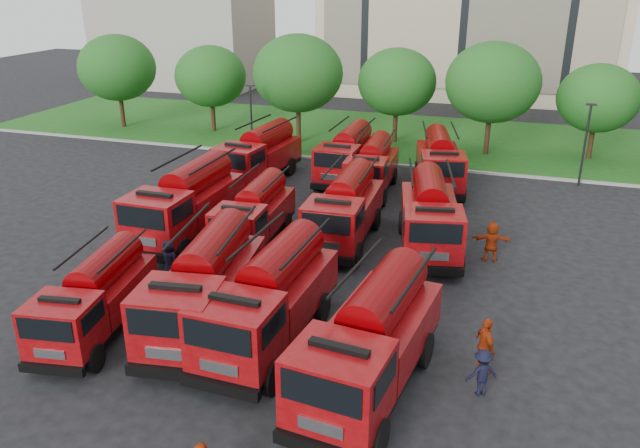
# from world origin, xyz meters

# --- Properties ---
(ground) EXTENTS (140.00, 140.00, 0.00)m
(ground) POSITION_xyz_m (0.00, 0.00, 0.00)
(ground) COLOR black
(ground) RESTS_ON ground
(lawn) EXTENTS (70.00, 16.00, 0.12)m
(lawn) POSITION_xyz_m (0.00, 26.00, 0.06)
(lawn) COLOR #164512
(lawn) RESTS_ON ground
(curb) EXTENTS (70.00, 0.30, 0.14)m
(curb) POSITION_xyz_m (0.00, 17.90, 0.07)
(curb) COLOR gray
(curb) RESTS_ON ground
(side_building) EXTENTS (18.00, 12.00, 10.00)m
(side_building) POSITION_xyz_m (-30.00, 44.00, 5.00)
(side_building) COLOR gray
(side_building) RESTS_ON ground
(tree_0) EXTENTS (6.30, 6.30, 7.70)m
(tree_0) POSITION_xyz_m (-24.00, 22.00, 5.02)
(tree_0) COLOR #382314
(tree_0) RESTS_ON ground
(tree_1) EXTENTS (5.71, 5.71, 6.98)m
(tree_1) POSITION_xyz_m (-16.00, 23.00, 4.55)
(tree_1) COLOR #382314
(tree_1) RESTS_ON ground
(tree_2) EXTENTS (6.72, 6.72, 8.22)m
(tree_2) POSITION_xyz_m (-8.00, 21.50, 5.35)
(tree_2) COLOR #382314
(tree_2) RESTS_ON ground
(tree_3) EXTENTS (5.88, 5.88, 7.19)m
(tree_3) POSITION_xyz_m (-1.00, 24.00, 4.68)
(tree_3) COLOR #382314
(tree_3) RESTS_ON ground
(tree_4) EXTENTS (6.55, 6.55, 8.01)m
(tree_4) POSITION_xyz_m (6.00, 22.50, 5.22)
(tree_4) COLOR #382314
(tree_4) RESTS_ON ground
(tree_5) EXTENTS (5.46, 5.46, 6.68)m
(tree_5) POSITION_xyz_m (13.00, 23.50, 4.35)
(tree_5) COLOR #382314
(tree_5) RESTS_ON ground
(lamp_post_0) EXTENTS (0.60, 0.25, 5.11)m
(lamp_post_0) POSITION_xyz_m (-10.00, 17.20, 2.90)
(lamp_post_0) COLOR black
(lamp_post_0) RESTS_ON ground
(lamp_post_1) EXTENTS (0.60, 0.25, 5.11)m
(lamp_post_1) POSITION_xyz_m (12.00, 17.20, 2.90)
(lamp_post_1) COLOR black
(lamp_post_1) RESTS_ON ground
(fire_truck_0) EXTENTS (3.11, 6.58, 2.88)m
(fire_truck_0) POSITION_xyz_m (-5.86, -6.41, 1.45)
(fire_truck_0) COLOR black
(fire_truck_0) RESTS_ON ground
(fire_truck_1) EXTENTS (3.69, 7.99, 3.50)m
(fire_truck_1) POSITION_xyz_m (-2.22, -4.92, 1.76)
(fire_truck_1) COLOR black
(fire_truck_1) RESTS_ON ground
(fire_truck_2) EXTENTS (3.05, 7.72, 3.46)m
(fire_truck_2) POSITION_xyz_m (0.36, -5.06, 1.74)
(fire_truck_2) COLOR black
(fire_truck_2) RESTS_ON ground
(fire_truck_3) EXTENTS (3.53, 7.95, 3.51)m
(fire_truck_3) POSITION_xyz_m (4.36, -6.64, 1.76)
(fire_truck_3) COLOR black
(fire_truck_3) RESTS_ON ground
(fire_truck_4) EXTENTS (2.97, 7.94, 3.60)m
(fire_truck_4) POSITION_xyz_m (-7.14, 2.58, 1.81)
(fire_truck_4) COLOR black
(fire_truck_4) RESTS_ON ground
(fire_truck_5) EXTENTS (2.70, 6.66, 2.97)m
(fire_truck_5) POSITION_xyz_m (-3.66, 2.96, 1.50)
(fire_truck_5) COLOR black
(fire_truck_5) RESTS_ON ground
(fire_truck_6) EXTENTS (2.91, 7.42, 3.34)m
(fire_truck_6) POSITION_xyz_m (0.44, 4.50, 1.68)
(fire_truck_6) COLOR black
(fire_truck_6) RESTS_ON ground
(fire_truck_7) EXTENTS (3.98, 7.78, 3.38)m
(fire_truck_7) POSITION_xyz_m (4.50, 4.76, 1.70)
(fire_truck_7) COLOR black
(fire_truck_7) RESTS_ON ground
(fire_truck_8) EXTENTS (3.30, 7.71, 3.41)m
(fire_truck_8) POSITION_xyz_m (-7.23, 11.96, 1.72)
(fire_truck_8) COLOR black
(fire_truck_8) RESTS_ON ground
(fire_truck_9) EXTENTS (2.69, 7.20, 3.27)m
(fire_truck_9) POSITION_xyz_m (-2.02, 13.92, 1.64)
(fire_truck_9) COLOR black
(fire_truck_9) RESTS_ON ground
(fire_truck_10) EXTENTS (2.76, 6.84, 3.06)m
(fire_truck_10) POSITION_xyz_m (-0.04, 12.27, 1.54)
(fire_truck_10) COLOR black
(fire_truck_10) RESTS_ON ground
(fire_truck_11) EXTENTS (3.91, 7.54, 3.27)m
(fire_truck_11) POSITION_xyz_m (3.69, 14.13, 1.65)
(fire_truck_11) COLOR black
(fire_truck_11) RESTS_ON ground
(firefighter_0) EXTENTS (0.80, 0.73, 1.79)m
(firefighter_0) POSITION_xyz_m (0.84, -7.24, 0.00)
(firefighter_0) COLOR #9B2C0B
(firefighter_0) RESTS_ON ground
(firefighter_2) EXTENTS (1.14, 1.33, 1.97)m
(firefighter_2) POSITION_xyz_m (7.74, -4.61, 0.00)
(firefighter_2) COLOR #9B2C0B
(firefighter_2) RESTS_ON ground
(firefighter_3) EXTENTS (1.16, 0.96, 1.59)m
(firefighter_3) POSITION_xyz_m (7.75, -5.89, 0.00)
(firefighter_3) COLOR black
(firefighter_3) RESTS_ON ground
(firefighter_4) EXTENTS (1.01, 0.82, 1.79)m
(firefighter_4) POSITION_xyz_m (-5.58, -1.84, 0.00)
(firefighter_4) COLOR black
(firefighter_4) RESTS_ON ground
(firefighter_5) EXTENTS (1.87, 1.05, 1.91)m
(firefighter_5) POSITION_xyz_m (7.42, 4.31, 0.00)
(firefighter_5) COLOR #9B2C0B
(firefighter_5) RESTS_ON ground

